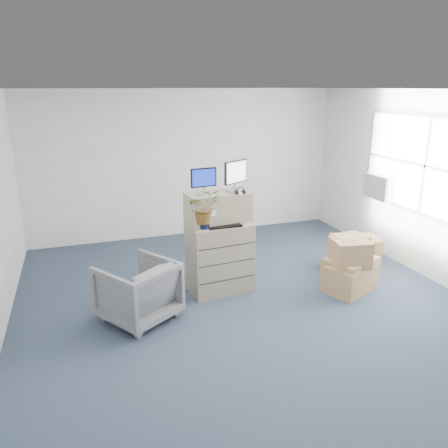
{
  "coord_description": "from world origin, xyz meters",
  "views": [
    {
      "loc": [
        -1.98,
        -4.64,
        2.84
      ],
      "look_at": [
        -0.28,
        0.4,
        1.15
      ],
      "focal_mm": 35.0,
      "sensor_mm": 36.0,
      "label": 1
    }
  ],
  "objects_px": {
    "filing_cabinet_lower": "(219,258)",
    "office_chair": "(138,288)",
    "monitor_left": "(204,180)",
    "monitor_right": "(236,174)",
    "keyboard": "(223,226)",
    "water_bottle": "(224,213)",
    "potted_plant": "(203,211)"
  },
  "relations": [
    {
      "from": "filing_cabinet_lower",
      "to": "office_chair",
      "type": "relative_size",
      "value": 1.19
    },
    {
      "from": "monitor_left",
      "to": "office_chair",
      "type": "height_order",
      "value": "monitor_left"
    },
    {
      "from": "office_chair",
      "to": "monitor_left",
      "type": "bearing_deg",
      "value": 172.31
    },
    {
      "from": "filing_cabinet_lower",
      "to": "monitor_right",
      "type": "relative_size",
      "value": 2.34
    },
    {
      "from": "monitor_right",
      "to": "filing_cabinet_lower",
      "type": "bearing_deg",
      "value": 156.49
    },
    {
      "from": "monitor_right",
      "to": "keyboard",
      "type": "bearing_deg",
      "value": -176.49
    },
    {
      "from": "keyboard",
      "to": "water_bottle",
      "type": "distance_m",
      "value": 0.24
    },
    {
      "from": "water_bottle",
      "to": "potted_plant",
      "type": "bearing_deg",
      "value": -150.81
    },
    {
      "from": "monitor_right",
      "to": "water_bottle",
      "type": "xyz_separation_m",
      "value": [
        -0.16,
        0.03,
        -0.54
      ]
    },
    {
      "from": "keyboard",
      "to": "potted_plant",
      "type": "bearing_deg",
      "value": -176.64
    },
    {
      "from": "keyboard",
      "to": "potted_plant",
      "type": "relative_size",
      "value": 1.03
    },
    {
      "from": "water_bottle",
      "to": "potted_plant",
      "type": "distance_m",
      "value": 0.43
    },
    {
      "from": "office_chair",
      "to": "monitor_right",
      "type": "bearing_deg",
      "value": 164.97
    },
    {
      "from": "monitor_left",
      "to": "keyboard",
      "type": "xyz_separation_m",
      "value": [
        0.22,
        -0.16,
        -0.62
      ]
    },
    {
      "from": "monitor_right",
      "to": "office_chair",
      "type": "xyz_separation_m",
      "value": [
        -1.47,
        -0.47,
        -1.26
      ]
    },
    {
      "from": "monitor_right",
      "to": "potted_plant",
      "type": "relative_size",
      "value": 0.89
    },
    {
      "from": "office_chair",
      "to": "filing_cabinet_lower",
      "type": "bearing_deg",
      "value": 167.09
    },
    {
      "from": "keyboard",
      "to": "water_bottle",
      "type": "height_order",
      "value": "water_bottle"
    },
    {
      "from": "filing_cabinet_lower",
      "to": "potted_plant",
      "type": "relative_size",
      "value": 2.09
    },
    {
      "from": "filing_cabinet_lower",
      "to": "monitor_right",
      "type": "bearing_deg",
      "value": 1.54
    },
    {
      "from": "monitor_left",
      "to": "water_bottle",
      "type": "bearing_deg",
      "value": 0.43
    },
    {
      "from": "filing_cabinet_lower",
      "to": "water_bottle",
      "type": "distance_m",
      "value": 0.65
    },
    {
      "from": "filing_cabinet_lower",
      "to": "water_bottle",
      "type": "relative_size",
      "value": 3.81
    },
    {
      "from": "filing_cabinet_lower",
      "to": "keyboard",
      "type": "relative_size",
      "value": 2.03
    },
    {
      "from": "monitor_right",
      "to": "potted_plant",
      "type": "bearing_deg",
      "value": 168.23
    },
    {
      "from": "monitor_left",
      "to": "potted_plant",
      "type": "relative_size",
      "value": 0.75
    },
    {
      "from": "monitor_left",
      "to": "filing_cabinet_lower",
      "type": "bearing_deg",
      "value": -13.29
    },
    {
      "from": "keyboard",
      "to": "filing_cabinet_lower",
      "type": "bearing_deg",
      "value": 94.73
    },
    {
      "from": "filing_cabinet_lower",
      "to": "monitor_right",
      "type": "height_order",
      "value": "monitor_right"
    },
    {
      "from": "filing_cabinet_lower",
      "to": "potted_plant",
      "type": "distance_m",
      "value": 0.82
    },
    {
      "from": "filing_cabinet_lower",
      "to": "water_bottle",
      "type": "height_order",
      "value": "water_bottle"
    },
    {
      "from": "keyboard",
      "to": "office_chair",
      "type": "relative_size",
      "value": 0.59
    }
  ]
}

